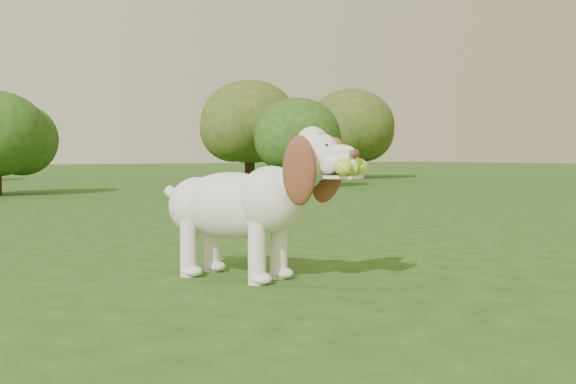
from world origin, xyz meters
TOP-DOWN VIEW (x-y plane):
  - ground at (0.00, 0.00)m, footprint 80.00×80.00m
  - dog at (-0.02, -0.15)m, footprint 0.67×1.06m
  - shrub_d at (5.73, 7.59)m, footprint 1.56×1.56m
  - shrub_f at (6.46, 10.44)m, footprint 2.14×2.14m
  - shrub_h at (9.60, 10.77)m, footprint 2.13×2.13m

SIDE VIEW (x-z plane):
  - ground at x=0.00m, z-range 0.00..0.00m
  - dog at x=-0.02m, z-range 0.02..0.74m
  - shrub_d at x=5.73m, z-range 0.14..1.76m
  - shrub_h at x=9.60m, z-range 0.19..2.40m
  - shrub_f at x=6.46m, z-range 0.19..2.41m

